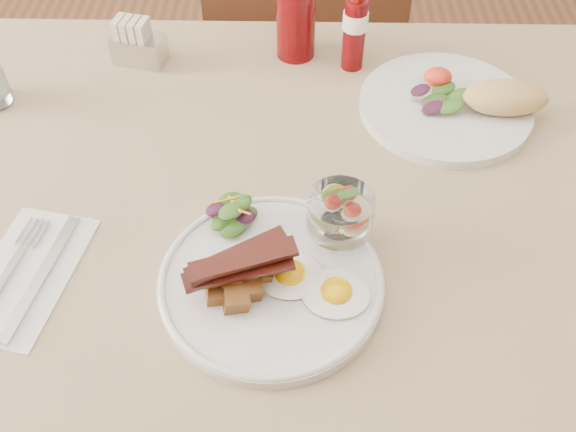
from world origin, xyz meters
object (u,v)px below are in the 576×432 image
object	(u,v)px
main_plate	(271,283)
hot_sauce_bottle	(355,30)
fruit_cup	(340,213)
ketchup_bottle	(296,6)
table	(304,232)
second_plate	(460,103)
sugar_caddy	(137,45)
chair_far	(304,55)

from	to	relation	value
main_plate	hot_sauce_bottle	distance (m)	0.49
fruit_cup	ketchup_bottle	distance (m)	0.44
table	second_plate	xyz separation A→B (m)	(0.24, 0.18, 0.11)
main_plate	fruit_cup	distance (m)	0.12
fruit_cup	ketchup_bottle	world-z (taller)	ketchup_bottle
table	hot_sauce_bottle	size ratio (longest dim) A/B	9.05
fruit_cup	second_plate	world-z (taller)	fruit_cup
ketchup_bottle	hot_sauce_bottle	size ratio (longest dim) A/B	1.35
hot_sauce_bottle	sugar_caddy	xyz separation A→B (m)	(-0.37, 0.01, -0.04)
second_plate	ketchup_bottle	size ratio (longest dim) A/B	1.49
table	second_plate	world-z (taller)	second_plate
chair_far	sugar_caddy	xyz separation A→B (m)	(-0.29, -0.35, 0.26)
second_plate	main_plate	bearing A→B (deg)	-129.62
fruit_cup	chair_far	bearing A→B (deg)	93.17
main_plate	hot_sauce_bottle	world-z (taller)	hot_sauce_bottle
ketchup_bottle	main_plate	bearing A→B (deg)	-92.82
main_plate	ketchup_bottle	size ratio (longest dim) A/B	1.42
ketchup_bottle	fruit_cup	bearing A→B (deg)	-82.06
table	main_plate	size ratio (longest dim) A/B	4.75
chair_far	fruit_cup	bearing A→B (deg)	-86.83
main_plate	fruit_cup	xyz separation A→B (m)	(0.08, 0.07, 0.06)
fruit_cup	hot_sauce_bottle	world-z (taller)	hot_sauce_bottle
sugar_caddy	main_plate	bearing A→B (deg)	-50.07
table	chair_far	distance (m)	0.68
table	chair_far	size ratio (longest dim) A/B	1.43
fruit_cup	ketchup_bottle	size ratio (longest dim) A/B	0.43
main_plate	sugar_caddy	bearing A→B (deg)	117.42
fruit_cup	ketchup_bottle	bearing A→B (deg)	97.94
main_plate	second_plate	xyz separation A→B (m)	(0.29, 0.35, 0.01)
table	sugar_caddy	size ratio (longest dim) A/B	13.89
ketchup_bottle	sugar_caddy	bearing A→B (deg)	-174.19
table	hot_sauce_bottle	xyz separation A→B (m)	(0.08, 0.30, 0.16)
second_plate	hot_sauce_bottle	distance (m)	0.21
second_plate	fruit_cup	bearing A→B (deg)	-126.01
main_plate	fruit_cup	world-z (taller)	fruit_cup
main_plate	fruit_cup	size ratio (longest dim) A/B	3.27
table	ketchup_bottle	world-z (taller)	ketchup_bottle
second_plate	sugar_caddy	world-z (taller)	sugar_caddy
fruit_cup	sugar_caddy	xyz separation A→B (m)	(-0.33, 0.40, -0.03)
second_plate	table	bearing A→B (deg)	-143.18
sugar_caddy	chair_far	bearing A→B (deg)	63.29
chair_far	sugar_caddy	world-z (taller)	chair_far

